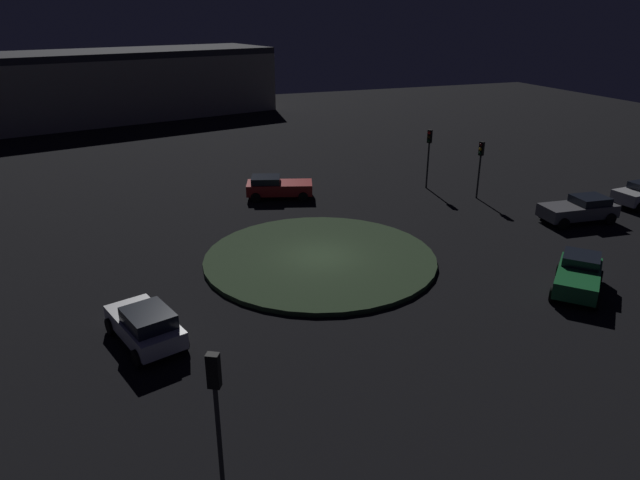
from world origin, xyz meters
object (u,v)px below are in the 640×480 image
car_red (277,187)px  traffic_light_northwest (480,158)px  store_building (103,85)px  car_white (146,325)px  traffic_light_northwest_near (429,147)px  traffic_light_southeast (216,400)px  car_green (579,275)px  car_grey (580,209)px

car_red → traffic_light_northwest: traffic_light_northwest is taller
store_building → traffic_light_northwest: bearing=105.0°
car_white → traffic_light_northwest_near: size_ratio=1.02×
traffic_light_northwest_near → traffic_light_northwest: bearing=82.5°
traffic_light_southeast → traffic_light_northwest_near: bearing=-10.5°
car_green → car_grey: bearing=-176.2°
car_grey → traffic_light_northwest: (-6.01, -2.97, 1.93)m
traffic_light_northwest → traffic_light_southeast: 28.57m
traffic_light_northwest_near → car_green: bearing=45.1°
traffic_light_northwest → traffic_light_southeast: traffic_light_southeast is taller
car_white → traffic_light_northwest_near: traffic_light_northwest_near is taller
car_red → traffic_light_northwest: bearing=-2.7°
car_white → traffic_light_southeast: 8.88m
traffic_light_southeast → car_red: bearing=10.0°
car_green → store_building: bearing=-113.4°
car_white → car_red: car_white is taller
car_green → car_red: car_red is taller
traffic_light_southeast → car_green: bearing=-40.4°
traffic_light_northwest → store_building: store_building is taller
car_red → traffic_light_northwest: size_ratio=1.23×
car_green → traffic_light_northwest: traffic_light_northwest is taller
car_red → car_white: bearing=-104.0°
car_grey → traffic_light_northwest: bearing=-58.5°
car_white → store_building: store_building is taller
car_grey → traffic_light_southeast: bearing=34.1°
traffic_light_northwest_near → store_building: size_ratio=0.10×
car_red → traffic_light_northwest_near: traffic_light_northwest_near is taller
car_grey → traffic_light_northwest: 6.98m
car_white → traffic_light_southeast: size_ratio=0.95×
car_grey → traffic_light_northwest_near: traffic_light_northwest_near is taller
car_green → car_grey: size_ratio=0.87×
traffic_light_northwest_near → car_red: bearing=-46.8°
traffic_light_southeast → store_building: store_building is taller
car_red → traffic_light_northwest_near: size_ratio=1.14×
traffic_light_southeast → car_grey: bearing=-31.3°
traffic_light_northwest_near → car_grey: bearing=79.5°
traffic_light_southeast → traffic_light_northwest_near: 29.55m
traffic_light_southeast → traffic_light_northwest_near: traffic_light_southeast is taller
car_red → traffic_light_northwest_near: bearing=9.9°
traffic_light_northwest → store_building: bearing=-84.8°
car_red → store_building: bearing=123.6°
car_grey → car_white: (4.78, -25.21, -0.01)m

